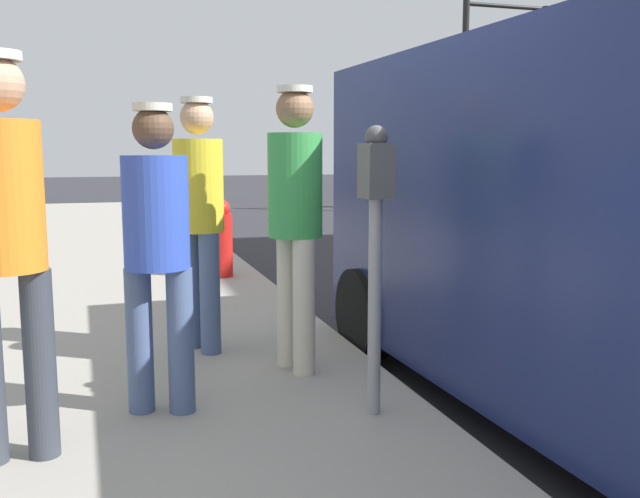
{
  "coord_description": "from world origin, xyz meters",
  "views": [
    {
      "loc": [
        2.68,
        3.72,
        1.54
      ],
      "look_at": [
        1.65,
        0.41,
        1.05
      ],
      "focal_mm": 39.04,
      "sensor_mm": 36.0,
      "label": 1
    }
  ],
  "objects_px": {
    "parking_meter_near": "(376,221)",
    "fire_hydrant": "(222,239)",
    "traffic_light_corner": "(495,69)",
    "pedestrian_in_green": "(295,209)",
    "pedestrian_in_blue": "(157,240)",
    "pedestrian_in_orange": "(5,231)",
    "pedestrian_in_yellow": "(199,207)"
  },
  "relations": [
    {
      "from": "parking_meter_near",
      "to": "fire_hydrant",
      "type": "relative_size",
      "value": 1.77
    },
    {
      "from": "parking_meter_near",
      "to": "traffic_light_corner",
      "type": "relative_size",
      "value": 0.29
    },
    {
      "from": "pedestrian_in_green",
      "to": "pedestrian_in_blue",
      "type": "height_order",
      "value": "pedestrian_in_green"
    },
    {
      "from": "parking_meter_near",
      "to": "pedestrian_in_orange",
      "type": "xyz_separation_m",
      "value": [
        1.75,
        0.04,
        0.02
      ]
    },
    {
      "from": "pedestrian_in_yellow",
      "to": "fire_hydrant",
      "type": "relative_size",
      "value": 2.03
    },
    {
      "from": "parking_meter_near",
      "to": "pedestrian_in_green",
      "type": "relative_size",
      "value": 0.85
    },
    {
      "from": "pedestrian_in_green",
      "to": "pedestrian_in_yellow",
      "type": "relative_size",
      "value": 1.02
    },
    {
      "from": "pedestrian_in_yellow",
      "to": "pedestrian_in_orange",
      "type": "distance_m",
      "value": 1.83
    },
    {
      "from": "pedestrian_in_green",
      "to": "fire_hydrant",
      "type": "bearing_deg",
      "value": -91.57
    },
    {
      "from": "pedestrian_in_orange",
      "to": "fire_hydrant",
      "type": "relative_size",
      "value": 2.1
    },
    {
      "from": "pedestrian_in_yellow",
      "to": "pedestrian_in_orange",
      "type": "relative_size",
      "value": 0.97
    },
    {
      "from": "pedestrian_in_blue",
      "to": "pedestrian_in_green",
      "type": "bearing_deg",
      "value": -150.79
    },
    {
      "from": "pedestrian_in_blue",
      "to": "pedestrian_in_orange",
      "type": "xyz_separation_m",
      "value": [
        0.67,
        0.4,
        0.12
      ]
    },
    {
      "from": "pedestrian_in_blue",
      "to": "traffic_light_corner",
      "type": "relative_size",
      "value": 0.31
    },
    {
      "from": "parking_meter_near",
      "to": "pedestrian_in_orange",
      "type": "relative_size",
      "value": 0.84
    },
    {
      "from": "pedestrian_in_blue",
      "to": "traffic_light_corner",
      "type": "xyz_separation_m",
      "value": [
        -9.0,
        -11.64,
        2.44
      ]
    },
    {
      "from": "parking_meter_near",
      "to": "traffic_light_corner",
      "type": "distance_m",
      "value": 14.57
    },
    {
      "from": "traffic_light_corner",
      "to": "parking_meter_near",
      "type": "bearing_deg",
      "value": 56.58
    },
    {
      "from": "parking_meter_near",
      "to": "pedestrian_in_blue",
      "type": "distance_m",
      "value": 1.14
    },
    {
      "from": "pedestrian_in_green",
      "to": "pedestrian_in_orange",
      "type": "height_order",
      "value": "pedestrian_in_orange"
    },
    {
      "from": "pedestrian_in_orange",
      "to": "pedestrian_in_green",
      "type": "bearing_deg",
      "value": -150.0
    },
    {
      "from": "parking_meter_near",
      "to": "pedestrian_in_green",
      "type": "xyz_separation_m",
      "value": [
        0.19,
        -0.86,
        -0.0
      ]
    },
    {
      "from": "pedestrian_in_green",
      "to": "fire_hydrant",
      "type": "xyz_separation_m",
      "value": [
        -0.09,
        -3.45,
        -0.61
      ]
    },
    {
      "from": "parking_meter_near",
      "to": "pedestrian_in_yellow",
      "type": "height_order",
      "value": "pedestrian_in_yellow"
    },
    {
      "from": "pedestrian_in_orange",
      "to": "traffic_light_corner",
      "type": "height_order",
      "value": "traffic_light_corner"
    },
    {
      "from": "pedestrian_in_blue",
      "to": "traffic_light_corner",
      "type": "bearing_deg",
      "value": -127.7
    },
    {
      "from": "pedestrian_in_orange",
      "to": "traffic_light_corner",
      "type": "bearing_deg",
      "value": -128.76
    },
    {
      "from": "pedestrian_in_green",
      "to": "pedestrian_in_orange",
      "type": "distance_m",
      "value": 1.8
    },
    {
      "from": "pedestrian_in_yellow",
      "to": "traffic_light_corner",
      "type": "xyz_separation_m",
      "value": [
        -8.63,
        -10.54,
        2.36
      ]
    },
    {
      "from": "pedestrian_in_blue",
      "to": "pedestrian_in_yellow",
      "type": "bearing_deg",
      "value": -108.3
    },
    {
      "from": "pedestrian_in_blue",
      "to": "traffic_light_corner",
      "type": "height_order",
      "value": "traffic_light_corner"
    },
    {
      "from": "parking_meter_near",
      "to": "pedestrian_in_green",
      "type": "height_order",
      "value": "pedestrian_in_green"
    }
  ]
}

